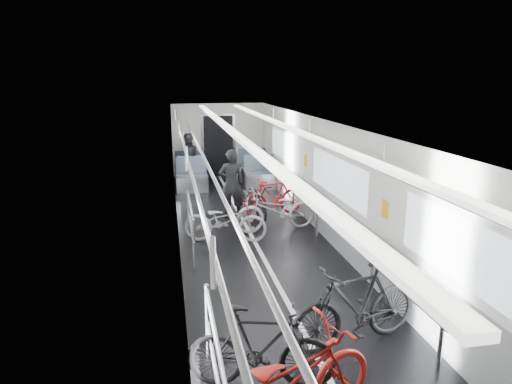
{
  "coord_description": "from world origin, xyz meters",
  "views": [
    {
      "loc": [
        -1.62,
        -7.97,
        3.25
      ],
      "look_at": [
        0.0,
        0.43,
        1.08
      ],
      "focal_mm": 32.0,
      "sensor_mm": 36.0,
      "label": 1
    }
  ],
  "objects_px": {
    "bike_right_mid": "(277,210)",
    "person_standing": "(232,184)",
    "bike_left_far": "(225,221)",
    "bike_right_near": "(356,305)",
    "person_seated": "(188,159)",
    "bike_right_far": "(274,196)",
    "bike_left_mid": "(261,348)",
    "bike_left_near": "(288,381)",
    "bike_aisle": "(253,201)"
  },
  "relations": [
    {
      "from": "bike_right_near",
      "to": "bike_right_mid",
      "type": "bearing_deg",
      "value": 166.46
    },
    {
      "from": "bike_left_near",
      "to": "bike_left_far",
      "type": "height_order",
      "value": "bike_left_near"
    },
    {
      "from": "bike_right_near",
      "to": "bike_left_far",
      "type": "bearing_deg",
      "value": -177.14
    },
    {
      "from": "bike_left_mid",
      "to": "bike_right_near",
      "type": "distance_m",
      "value": 1.42
    },
    {
      "from": "bike_left_mid",
      "to": "bike_aisle",
      "type": "xyz_separation_m",
      "value": [
        1.04,
        6.0,
        -0.06
      ]
    },
    {
      "from": "bike_left_near",
      "to": "bike_left_far",
      "type": "distance_m",
      "value": 5.12
    },
    {
      "from": "bike_left_mid",
      "to": "person_standing",
      "type": "distance_m",
      "value": 6.13
    },
    {
      "from": "bike_left_mid",
      "to": "bike_left_far",
      "type": "height_order",
      "value": "bike_left_mid"
    },
    {
      "from": "bike_left_near",
      "to": "bike_right_near",
      "type": "xyz_separation_m",
      "value": [
        1.17,
        1.17,
        0.05
      ]
    },
    {
      "from": "bike_left_mid",
      "to": "bike_aisle",
      "type": "bearing_deg",
      "value": 4.57
    },
    {
      "from": "bike_left_near",
      "to": "bike_right_far",
      "type": "distance_m",
      "value": 6.77
    },
    {
      "from": "bike_left_mid",
      "to": "person_seated",
      "type": "xyz_separation_m",
      "value": [
        -0.29,
        9.86,
        0.31
      ]
    },
    {
      "from": "bike_left_far",
      "to": "person_seated",
      "type": "relative_size",
      "value": 1.06
    },
    {
      "from": "bike_left_far",
      "to": "bike_aisle",
      "type": "distance_m",
      "value": 1.7
    },
    {
      "from": "bike_left_far",
      "to": "bike_left_mid",
      "type": "bearing_deg",
      "value": -168.55
    },
    {
      "from": "bike_right_near",
      "to": "bike_right_far",
      "type": "xyz_separation_m",
      "value": [
        0.24,
        5.45,
        -0.05
      ]
    },
    {
      "from": "bike_left_far",
      "to": "bike_right_mid",
      "type": "bearing_deg",
      "value": -55.19
    },
    {
      "from": "bike_left_mid",
      "to": "bike_right_mid",
      "type": "xyz_separation_m",
      "value": [
        1.35,
        4.97,
        -0.01
      ]
    },
    {
      "from": "bike_right_mid",
      "to": "person_standing",
      "type": "relative_size",
      "value": 1.1
    },
    {
      "from": "bike_left_far",
      "to": "person_seated",
      "type": "height_order",
      "value": "person_seated"
    },
    {
      "from": "bike_right_mid",
      "to": "person_seated",
      "type": "xyz_separation_m",
      "value": [
        -1.64,
        4.89,
        0.31
      ]
    },
    {
      "from": "bike_right_far",
      "to": "bike_right_mid",
      "type": "bearing_deg",
      "value": -26.68
    },
    {
      "from": "bike_right_mid",
      "to": "person_seated",
      "type": "distance_m",
      "value": 5.17
    },
    {
      "from": "bike_left_far",
      "to": "bike_aisle",
      "type": "height_order",
      "value": "bike_left_far"
    },
    {
      "from": "bike_left_mid",
      "to": "bike_right_mid",
      "type": "distance_m",
      "value": 5.15
    },
    {
      "from": "bike_left_mid",
      "to": "bike_right_mid",
      "type": "relative_size",
      "value": 0.89
    },
    {
      "from": "bike_right_near",
      "to": "bike_aisle",
      "type": "relative_size",
      "value": 1.13
    },
    {
      "from": "bike_left_mid",
      "to": "bike_right_near",
      "type": "height_order",
      "value": "bike_right_near"
    },
    {
      "from": "bike_right_near",
      "to": "bike_aisle",
      "type": "bearing_deg",
      "value": 169.95
    },
    {
      "from": "bike_aisle",
      "to": "bike_right_near",
      "type": "bearing_deg",
      "value": -99.07
    },
    {
      "from": "bike_left_near",
      "to": "bike_left_far",
      "type": "xyz_separation_m",
      "value": [
        0.06,
        5.12,
        -0.06
      ]
    },
    {
      "from": "person_seated",
      "to": "bike_left_mid",
      "type": "bearing_deg",
      "value": 79.9
    },
    {
      "from": "bike_right_near",
      "to": "bike_right_far",
      "type": "bearing_deg",
      "value": 164.66
    },
    {
      "from": "bike_left_mid",
      "to": "person_standing",
      "type": "bearing_deg",
      "value": 9.26
    },
    {
      "from": "bike_left_near",
      "to": "bike_left_far",
      "type": "bearing_deg",
      "value": -17.65
    },
    {
      "from": "bike_right_near",
      "to": "bike_right_mid",
      "type": "xyz_separation_m",
      "value": [
        0.06,
        4.4,
        -0.07
      ]
    },
    {
      "from": "person_standing",
      "to": "bike_left_far",
      "type": "bearing_deg",
      "value": 87.51
    },
    {
      "from": "bike_right_near",
      "to": "person_standing",
      "type": "height_order",
      "value": "person_standing"
    },
    {
      "from": "bike_left_near",
      "to": "bike_left_far",
      "type": "relative_size",
      "value": 1.13
    },
    {
      "from": "bike_right_mid",
      "to": "bike_left_far",
      "type": "bearing_deg",
      "value": -76.14
    },
    {
      "from": "bike_right_mid",
      "to": "bike_right_far",
      "type": "height_order",
      "value": "bike_right_far"
    },
    {
      "from": "bike_right_near",
      "to": "bike_right_mid",
      "type": "height_order",
      "value": "bike_right_near"
    },
    {
      "from": "bike_left_far",
      "to": "bike_right_near",
      "type": "bearing_deg",
      "value": -150.5
    },
    {
      "from": "person_standing",
      "to": "person_seated",
      "type": "bearing_deg",
      "value": -67.21
    },
    {
      "from": "bike_left_far",
      "to": "bike_right_far",
      "type": "relative_size",
      "value": 1.03
    },
    {
      "from": "bike_right_far",
      "to": "person_seated",
      "type": "relative_size",
      "value": 1.03
    },
    {
      "from": "bike_left_mid",
      "to": "bike_aisle",
      "type": "distance_m",
      "value": 6.08
    },
    {
      "from": "person_standing",
      "to": "bike_left_mid",
      "type": "bearing_deg",
      "value": 95.15
    },
    {
      "from": "bike_left_far",
      "to": "bike_right_mid",
      "type": "xyz_separation_m",
      "value": [
        1.16,
        0.45,
        0.03
      ]
    },
    {
      "from": "bike_left_near",
      "to": "bike_right_mid",
      "type": "distance_m",
      "value": 5.7
    }
  ]
}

